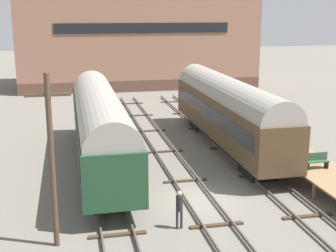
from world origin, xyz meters
The scene contains 10 objects.
ground_plane centered at (0.00, 0.00, 0.00)m, with size 200.00×200.00×0.00m, color #6B665B.
track_left centered at (-4.65, 0.00, 0.14)m, with size 2.60×60.00×0.26m.
track_middle centered at (0.00, 0.00, 0.14)m, with size 2.60×60.00×0.26m.
track_right centered at (4.65, 0.00, 0.14)m, with size 2.60×60.00×0.26m.
train_car_brown centered at (4.65, 9.12, 2.96)m, with size 2.92×18.55×5.18m.
train_car_green centered at (-4.65, 6.62, 2.91)m, with size 3.01×18.59×5.13m.
bench centered at (7.28, 1.03, 1.46)m, with size 1.40×0.40×0.91m.
person_worker centered at (-1.77, -2.87, 1.13)m, with size 0.32×0.32×1.87m.
utility_pole centered at (-7.29, -3.30, 3.89)m, with size 1.80×0.24×7.46m.
warehouse_building centered at (2.70, 40.27, 7.03)m, with size 30.17×11.79×14.06m.
Camera 1 is at (-6.45, -22.20, 9.85)m, focal length 50.00 mm.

